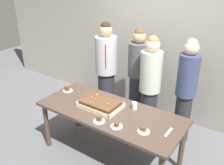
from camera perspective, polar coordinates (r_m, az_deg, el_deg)
ground_plane at (r=3.90m, az=-0.43°, el=-16.37°), size 12.00×12.00×0.00m
interior_back_panel at (r=4.47m, az=11.63°, el=10.52°), size 8.00×0.12×3.00m
party_table at (r=3.48m, az=-0.46°, el=-7.71°), size 2.04×0.85×0.79m
sheet_cake at (r=3.51m, az=-2.68°, el=-4.90°), size 0.58×0.40×0.11m
plated_slice_near_left at (r=3.05m, az=7.19°, el=-10.76°), size 0.15×0.15×0.06m
plated_slice_near_right at (r=3.11m, az=1.04°, el=-9.79°), size 0.15×0.15×0.06m
plated_slice_far_left at (r=4.00m, az=-10.14°, el=-1.61°), size 0.15×0.15×0.08m
plated_slice_far_right at (r=3.20m, az=-2.94°, el=-8.54°), size 0.15×0.15×0.08m
drink_cup_nearest at (r=3.46m, az=5.17°, el=-5.31°), size 0.07×0.07×0.10m
cake_server_utensil at (r=3.09m, az=12.78°, el=-11.00°), size 0.03×0.20×0.01m
person_serving_front at (r=3.91m, az=16.49°, el=-1.68°), size 0.31×0.31×1.68m
person_green_shirt_behind at (r=4.29m, az=5.87°, el=1.58°), size 0.34×0.34×1.69m
person_striped_tie_right at (r=4.38m, az=-1.34°, el=2.70°), size 0.37×0.37×1.77m
person_far_right_suit at (r=3.91m, az=8.62°, el=-0.88°), size 0.33×0.33×1.69m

